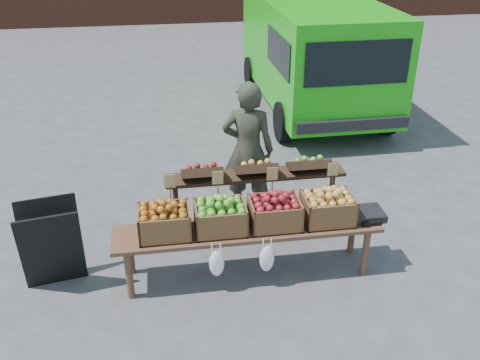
{
  "coord_description": "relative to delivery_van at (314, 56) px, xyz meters",
  "views": [
    {
      "loc": [
        -0.84,
        -4.3,
        3.5
      ],
      "look_at": [
        -0.06,
        0.67,
        0.85
      ],
      "focal_mm": 40.0,
      "sensor_mm": 36.0,
      "label": 1
    }
  ],
  "objects": [
    {
      "name": "vendor",
      "position": [
        -1.81,
        -3.52,
        -0.14
      ],
      "size": [
        0.71,
        0.57,
        1.7
      ],
      "primitive_type": "imported",
      "rotation": [
        0.0,
        0.0,
        2.85
      ],
      "color": "#2E3023",
      "rests_on": "ground"
    },
    {
      "name": "weighing_scale",
      "position": [
        -0.77,
        -4.75,
        -0.38
      ],
      "size": [
        0.34,
        0.3,
        0.08
      ],
      "primitive_type": "cube",
      "color": "black",
      "rests_on": "display_bench"
    },
    {
      "name": "chalkboard_sign",
      "position": [
        -3.97,
        -4.58,
        -0.54
      ],
      "size": [
        0.64,
        0.43,
        0.9
      ],
      "primitive_type": null,
      "rotation": [
        0.0,
        0.0,
        0.18
      ],
      "color": "black",
      "rests_on": "ground"
    },
    {
      "name": "delivery_van",
      "position": [
        0.0,
        0.0,
        0.0
      ],
      "size": [
        2.08,
        4.45,
        1.98
      ],
      "primitive_type": null,
      "rotation": [
        0.0,
        0.0,
        0.01
      ],
      "color": "#19AE12",
      "rests_on": "ground"
    },
    {
      "name": "display_bench",
      "position": [
        -2.02,
        -4.75,
        -0.71
      ],
      "size": [
        2.7,
        0.56,
        0.57
      ],
      "primitive_type": null,
      "color": "#533523",
      "rests_on": "ground"
    },
    {
      "name": "crate_green_apples",
      "position": [
        -1.19,
        -4.75,
        -0.28
      ],
      "size": [
        0.5,
        0.4,
        0.28
      ],
      "primitive_type": null,
      "color": "gold",
      "rests_on": "display_bench"
    },
    {
      "name": "crate_golden_apples",
      "position": [
        -2.84,
        -4.75,
        -0.28
      ],
      "size": [
        0.5,
        0.4,
        0.28
      ],
      "primitive_type": null,
      "color": "#AB5619",
      "rests_on": "display_bench"
    },
    {
      "name": "back_table",
      "position": [
        -1.81,
        -4.03,
        -0.47
      ],
      "size": [
        2.1,
        0.44,
        1.04
      ],
      "primitive_type": null,
      "color": "#301F14",
      "rests_on": "ground"
    },
    {
      "name": "crate_red_apples",
      "position": [
        -1.74,
        -4.75,
        -0.28
      ],
      "size": [
        0.5,
        0.4,
        0.28
      ],
      "primitive_type": null,
      "color": "maroon",
      "rests_on": "display_bench"
    },
    {
      "name": "ground",
      "position": [
        -1.96,
        -4.92,
        -0.99
      ],
      "size": [
        80.0,
        80.0,
        0.0
      ],
      "primitive_type": "plane",
      "color": "#4B4B4E"
    },
    {
      "name": "crate_russet_pears",
      "position": [
        -2.29,
        -4.75,
        -0.28
      ],
      "size": [
        0.5,
        0.4,
        0.28
      ],
      "primitive_type": null,
      "color": "#478427",
      "rests_on": "display_bench"
    }
  ]
}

